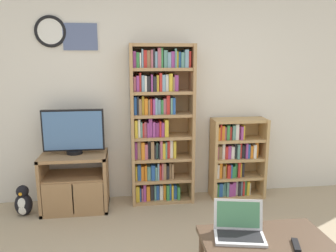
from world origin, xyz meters
TOP-DOWN VIEW (x-y plane):
  - wall_back at (-0.01, 2.25)m, footprint 7.12×0.09m
  - tv_stand at (-1.03, 1.94)m, footprint 0.75×0.48m
  - television at (-1.02, 1.97)m, footprint 0.69×0.18m
  - bookshelf_tall at (-0.03, 2.06)m, footprint 0.75×0.31m
  - bookshelf_short at (0.94, 2.07)m, footprint 0.68×0.29m
  - coffee_table at (0.59, 0.32)m, footprint 0.95×0.53m
  - laptop at (0.41, 0.40)m, footprint 0.42×0.34m
  - remote_near_laptop at (0.76, 0.20)m, footprint 0.09×0.17m
  - penguin_figurine at (-1.60, 1.84)m, footprint 0.19×0.17m

SIDE VIEW (x-z plane):
  - penguin_figurine at x=-1.60m, z-range -0.02..0.34m
  - tv_stand at x=-1.03m, z-range 0.00..0.67m
  - coffee_table at x=0.59m, z-range 0.17..0.60m
  - remote_near_laptop at x=0.76m, z-range 0.43..0.45m
  - bookshelf_short at x=0.94m, z-range -0.02..1.00m
  - laptop at x=0.41m, z-range 0.37..0.62m
  - television at x=-1.02m, z-range 0.67..1.19m
  - bookshelf_tall at x=-0.03m, z-range 0.01..1.92m
  - wall_back at x=-0.01m, z-range 0.01..2.61m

